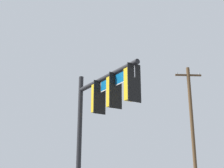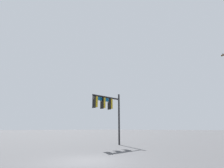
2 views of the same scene
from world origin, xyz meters
TOP-DOWN VIEW (x-y plane):
  - signal_pole_near at (-6.97, -5.19)m, footprint 4.12×0.57m
  - utility_pole at (-12.58, 5.97)m, footprint 1.10×1.77m

SIDE VIEW (x-z plane):
  - signal_pole_near at x=-6.97m, z-range 1.31..7.03m
  - utility_pole at x=-12.58m, z-range 0.20..9.82m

